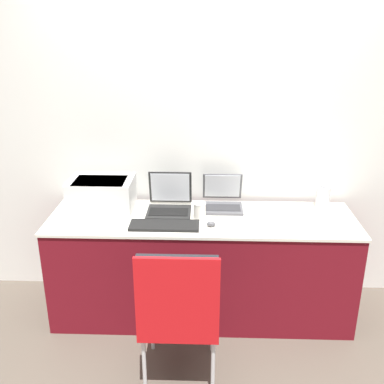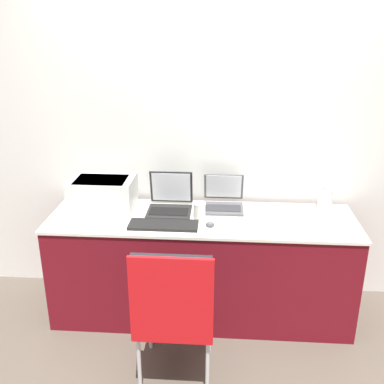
{
  "view_description": "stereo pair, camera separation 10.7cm",
  "coord_description": "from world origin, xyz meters",
  "views": [
    {
      "loc": [
        0.03,
        -2.59,
        2.1
      ],
      "look_at": [
        -0.07,
        0.34,
        0.97
      ],
      "focal_mm": 42.0,
      "sensor_mm": 36.0,
      "label": 1
    },
    {
      "loc": [
        0.14,
        -2.59,
        2.1
      ],
      "look_at": [
        -0.07,
        0.34,
        0.97
      ],
      "focal_mm": 42.0,
      "sensor_mm": 36.0,
      "label": 2
    }
  ],
  "objects": [
    {
      "name": "metal_pitcher",
      "position": [
        0.89,
        0.52,
        0.88
      ],
      "size": [
        0.1,
        0.1,
        0.2
      ],
      "color": "silver",
      "rests_on": "table"
    },
    {
      "name": "ground_plane",
      "position": [
        0.0,
        0.0,
        0.0
      ],
      "size": [
        14.0,
        14.0,
        0.0
      ],
      "primitive_type": "plane",
      "color": "brown"
    },
    {
      "name": "coffee_cup",
      "position": [
        -0.02,
        0.29,
        0.85
      ],
      "size": [
        0.09,
        0.09,
        0.12
      ],
      "color": "white",
      "rests_on": "table"
    },
    {
      "name": "external_keyboard",
      "position": [
        -0.25,
        0.14,
        0.8
      ],
      "size": [
        0.47,
        0.17,
        0.02
      ],
      "color": "black",
      "rests_on": "table"
    },
    {
      "name": "mouse",
      "position": [
        0.06,
        0.16,
        0.81
      ],
      "size": [
        0.06,
        0.04,
        0.04
      ],
      "color": "#4C4C51",
      "rests_on": "table"
    },
    {
      "name": "wall_back",
      "position": [
        0.0,
        0.7,
        1.3
      ],
      "size": [
        8.0,
        0.05,
        2.6
      ],
      "color": "silver",
      "rests_on": "ground_plane"
    },
    {
      "name": "table",
      "position": [
        0.0,
        0.31,
        0.4
      ],
      "size": [
        2.17,
        0.63,
        0.79
      ],
      "color": "maroon",
      "rests_on": "ground_plane"
    },
    {
      "name": "printer",
      "position": [
        -0.73,
        0.42,
        0.92
      ],
      "size": [
        0.46,
        0.33,
        0.24
      ],
      "color": "silver",
      "rests_on": "table"
    },
    {
      "name": "laptop_left",
      "position": [
        -0.24,
        0.42,
        0.85
      ],
      "size": [
        0.32,
        0.32,
        0.27
      ],
      "color": "black",
      "rests_on": "table"
    },
    {
      "name": "chair",
      "position": [
        -0.12,
        -0.45,
        0.57
      ],
      "size": [
        0.46,
        0.45,
        0.94
      ],
      "color": "black",
      "rests_on": "ground_plane"
    },
    {
      "name": "laptop_right",
      "position": [
        0.15,
        0.51,
        0.84
      ],
      "size": [
        0.29,
        0.31,
        0.23
      ],
      "color": "#4C4C51",
      "rests_on": "table"
    }
  ]
}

